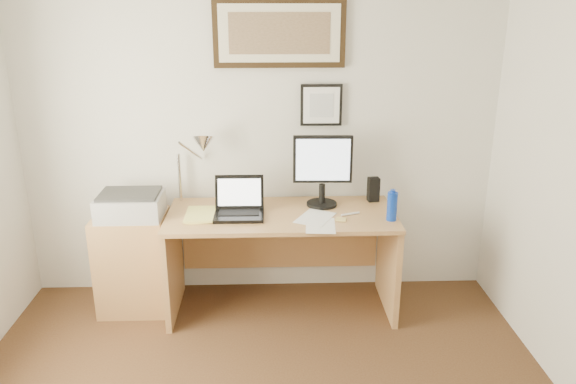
{
  "coord_description": "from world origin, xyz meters",
  "views": [
    {
      "loc": [
        0.07,
        -2.04,
        2.16
      ],
      "look_at": [
        0.19,
        1.43,
        0.98
      ],
      "focal_mm": 35.0,
      "sensor_mm": 36.0,
      "label": 1
    }
  ],
  "objects_px": {
    "side_cabinet": "(134,262)",
    "lcd_monitor": "(323,167)",
    "water_bottle": "(392,206)",
    "book": "(186,215)",
    "printer": "(130,205)",
    "laptop": "(239,207)",
    "desk": "(281,239)"
  },
  "relations": [
    {
      "from": "desk",
      "to": "printer",
      "type": "bearing_deg",
      "value": -176.55
    },
    {
      "from": "desk",
      "to": "printer",
      "type": "xyz_separation_m",
      "value": [
        -1.05,
        -0.06,
        0.3
      ]
    },
    {
      "from": "lcd_monitor",
      "to": "printer",
      "type": "relative_size",
      "value": 1.18
    },
    {
      "from": "laptop",
      "to": "lcd_monitor",
      "type": "xyz_separation_m",
      "value": [
        0.59,
        0.17,
        0.23
      ]
    },
    {
      "from": "water_bottle",
      "to": "book",
      "type": "xyz_separation_m",
      "value": [
        -1.41,
        0.12,
        -0.09
      ]
    },
    {
      "from": "book",
      "to": "lcd_monitor",
      "type": "bearing_deg",
      "value": 10.78
    },
    {
      "from": "side_cabinet",
      "to": "laptop",
      "type": "xyz_separation_m",
      "value": [
        0.78,
        -0.07,
        0.44
      ]
    },
    {
      "from": "water_bottle",
      "to": "side_cabinet",
      "type": "bearing_deg",
      "value": 173.59
    },
    {
      "from": "side_cabinet",
      "to": "lcd_monitor",
      "type": "relative_size",
      "value": 1.4
    },
    {
      "from": "desk",
      "to": "laptop",
      "type": "height_order",
      "value": "laptop"
    },
    {
      "from": "side_cabinet",
      "to": "desk",
      "type": "distance_m",
      "value": 1.08
    },
    {
      "from": "side_cabinet",
      "to": "printer",
      "type": "height_order",
      "value": "printer"
    },
    {
      "from": "laptop",
      "to": "printer",
      "type": "height_order",
      "value": "laptop"
    },
    {
      "from": "side_cabinet",
      "to": "lcd_monitor",
      "type": "bearing_deg",
      "value": 3.97
    },
    {
      "from": "lcd_monitor",
      "to": "book",
      "type": "bearing_deg",
      "value": -169.22
    },
    {
      "from": "side_cabinet",
      "to": "printer",
      "type": "xyz_separation_m",
      "value": [
        0.02,
        -0.03,
        0.45
      ]
    },
    {
      "from": "desk",
      "to": "book",
      "type": "bearing_deg",
      "value": -169.46
    },
    {
      "from": "side_cabinet",
      "to": "book",
      "type": "height_order",
      "value": "book"
    },
    {
      "from": "water_bottle",
      "to": "lcd_monitor",
      "type": "relative_size",
      "value": 0.38
    },
    {
      "from": "desk",
      "to": "lcd_monitor",
      "type": "relative_size",
      "value": 3.08
    },
    {
      "from": "book",
      "to": "desk",
      "type": "distance_m",
      "value": 0.72
    },
    {
      "from": "lcd_monitor",
      "to": "laptop",
      "type": "bearing_deg",
      "value": -164.39
    },
    {
      "from": "book",
      "to": "desk",
      "type": "relative_size",
      "value": 0.19
    },
    {
      "from": "side_cabinet",
      "to": "desk",
      "type": "bearing_deg",
      "value": 1.89
    },
    {
      "from": "water_bottle",
      "to": "lcd_monitor",
      "type": "distance_m",
      "value": 0.57
    },
    {
      "from": "book",
      "to": "desk",
      "type": "xyz_separation_m",
      "value": [
        0.66,
        0.12,
        -0.25
      ]
    },
    {
      "from": "side_cabinet",
      "to": "book",
      "type": "bearing_deg",
      "value": -12.15
    },
    {
      "from": "laptop",
      "to": "desk",
      "type": "bearing_deg",
      "value": 19.83
    },
    {
      "from": "printer",
      "to": "lcd_monitor",
      "type": "bearing_deg",
      "value": 5.22
    },
    {
      "from": "side_cabinet",
      "to": "water_bottle",
      "type": "distance_m",
      "value": 1.89
    },
    {
      "from": "book",
      "to": "laptop",
      "type": "xyz_separation_m",
      "value": [
        0.37,
        0.02,
        0.05
      ]
    },
    {
      "from": "book",
      "to": "laptop",
      "type": "distance_m",
      "value": 0.37
    }
  ]
}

